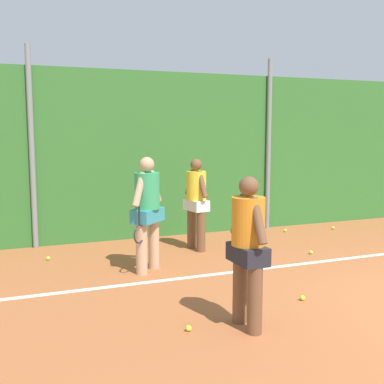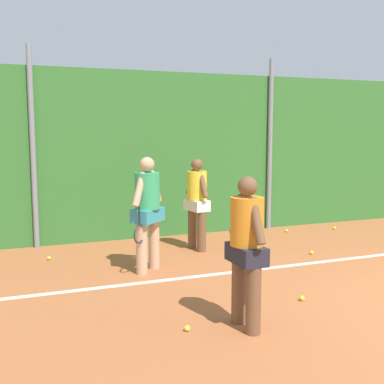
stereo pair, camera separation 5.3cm
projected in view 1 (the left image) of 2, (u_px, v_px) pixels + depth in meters
hedge_fence_backdrop at (264, 153)px, 10.40m from camera, size 16.78×0.25×3.27m
fence_post_left at (32, 148)px, 8.47m from camera, size 0.10×0.10×3.63m
fence_post_center at (269, 145)px, 10.21m from camera, size 0.10×0.10×3.63m
court_baseline_paint at (348, 258)px, 7.96m from camera, size 12.26×0.10×0.01m
player_foreground_near at (248, 244)px, 5.06m from camera, size 0.35×0.70×1.66m
player_midcourt at (147, 208)px, 7.12m from camera, size 0.60×0.62×1.74m
player_backcourt_far at (196, 199)px, 8.44m from camera, size 0.36×0.68×1.64m
tennis_ball_1 at (285, 230)px, 10.03m from camera, size 0.07×0.07×0.07m
tennis_ball_2 at (48, 258)px, 7.85m from camera, size 0.07×0.07×0.07m
tennis_ball_3 at (189, 328)px, 5.07m from camera, size 0.07×0.07×0.07m
tennis_ball_4 at (302, 298)px, 5.99m from camera, size 0.07×0.07×0.07m
tennis_ball_5 at (333, 228)px, 10.30m from camera, size 0.07×0.07×0.07m
tennis_ball_7 at (311, 252)px, 8.23m from camera, size 0.07×0.07×0.07m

